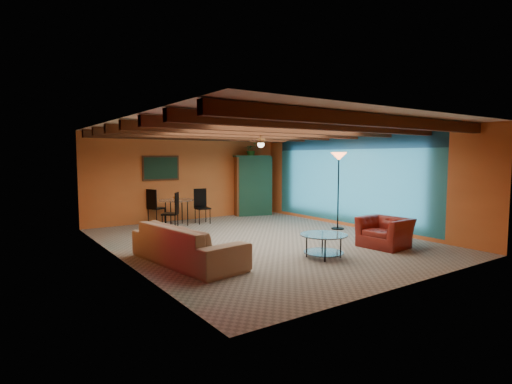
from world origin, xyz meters
TOP-DOWN VIEW (x-y plane):
  - room at (0.00, 0.11)m, footprint 6.52×8.01m
  - sofa at (-2.28, -0.86)m, footprint 1.35×2.64m
  - armchair at (1.88, -2.09)m, footprint 0.97×1.08m
  - coffee_table at (0.11, -2.00)m, footprint 1.02×1.02m
  - dining_table at (-0.77, 3.14)m, footprint 2.20×2.20m
  - armoire at (2.20, 3.70)m, footprint 1.24×0.86m
  - floor_lamp at (2.65, 0.07)m, footprint 0.55×0.55m
  - ceiling_fan at (0.00, 0.00)m, footprint 1.50×1.50m
  - painting at (-0.90, 3.96)m, footprint 1.05×0.03m
  - potted_plant at (2.20, 3.70)m, footprint 0.55×0.52m
  - vase at (-0.77, 3.14)m, footprint 0.22×0.22m

SIDE VIEW (x-z plane):
  - coffee_table at x=0.11m, z-range 0.00..0.48m
  - armchair at x=1.88m, z-range 0.00..0.65m
  - sofa at x=-2.28m, z-range 0.00..0.74m
  - dining_table at x=-0.77m, z-range 0.00..1.04m
  - armoire at x=2.20m, z-range 0.00..1.98m
  - floor_lamp at x=2.65m, z-range 0.00..2.12m
  - vase at x=-0.77m, z-range 1.04..1.22m
  - painting at x=-0.90m, z-range 1.32..1.97m
  - potted_plant at x=2.20m, z-range 1.98..2.47m
  - ceiling_fan at x=0.00m, z-range 2.14..2.58m
  - room at x=0.00m, z-range 1.01..3.72m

